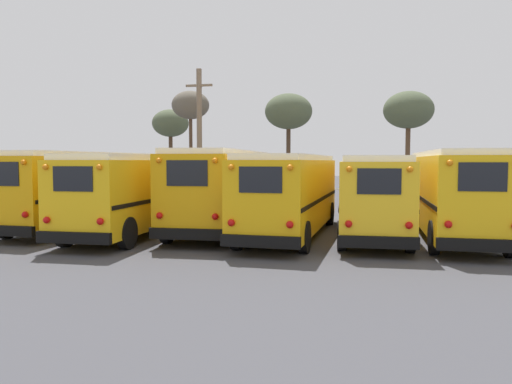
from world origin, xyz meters
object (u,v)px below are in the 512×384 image
object	(u,v)px
school_bus_3	(291,192)
school_bus_2	(224,187)
school_bus_4	(371,193)
bare_tree_2	(190,106)
school_bus_5	(452,191)
school_bus_0	(90,187)
school_bus_1	(141,190)
bare_tree_1	(170,124)
bare_tree_0	(289,112)
bare_tree_3	(408,111)
utility_pole	(199,136)

from	to	relation	value
school_bus_3	school_bus_2	bearing A→B (deg)	159.93
school_bus_4	bare_tree_2	size ratio (longest dim) A/B	1.29
school_bus_4	school_bus_5	world-z (taller)	school_bus_5
school_bus_0	school_bus_1	size ratio (longest dim) A/B	1.03
school_bus_5	bare_tree_1	world-z (taller)	bare_tree_1
school_bus_0	bare_tree_2	world-z (taller)	bare_tree_2
school_bus_4	bare_tree_1	xyz separation A→B (m)	(-15.55, 18.00, 4.20)
school_bus_0	school_bus_2	size ratio (longest dim) A/B	0.99
school_bus_0	bare_tree_0	size ratio (longest dim) A/B	1.27
school_bus_2	bare_tree_1	xyz separation A→B (m)	(-9.49, 17.61, 4.05)
school_bus_2	school_bus_3	bearing A→B (deg)	-20.07
bare_tree_3	utility_pole	bearing A→B (deg)	-143.39
bare_tree_0	bare_tree_1	bearing A→B (deg)	-170.69
school_bus_1	school_bus_2	xyz separation A→B (m)	(3.03, 1.68, 0.10)
school_bus_4	utility_pole	world-z (taller)	utility_pole
school_bus_4	school_bus_5	bearing A→B (deg)	0.62
school_bus_0	bare_tree_3	size ratio (longest dim) A/B	1.24
bare_tree_0	utility_pole	bearing A→B (deg)	-119.77
school_bus_5	bare_tree_3	bearing A→B (deg)	89.66
bare_tree_1	bare_tree_2	size ratio (longest dim) A/B	0.90
bare_tree_1	bare_tree_3	bearing A→B (deg)	11.38
school_bus_2	bare_tree_0	bearing A→B (deg)	90.38
school_bus_1	school_bus_3	xyz separation A→B (m)	(6.05, 0.58, -0.01)
school_bus_0	bare_tree_1	bearing A→B (deg)	100.77
school_bus_1	bare_tree_0	distance (m)	21.64
school_bus_0	utility_pole	world-z (taller)	utility_pole
school_bus_3	school_bus_5	xyz separation A→B (m)	(6.06, 0.75, 0.07)
utility_pole	bare_tree_2	distance (m)	3.55
bare_tree_1	bare_tree_3	distance (m)	19.11
school_bus_1	school_bus_0	bearing A→B (deg)	158.15
school_bus_2	school_bus_3	xyz separation A→B (m)	(3.03, -1.11, -0.11)
bare_tree_0	bare_tree_1	world-z (taller)	bare_tree_0
bare_tree_3	school_bus_5	bearing A→B (deg)	-90.34
school_bus_2	bare_tree_2	bearing A→B (deg)	115.12
bare_tree_0	bare_tree_3	bearing A→B (deg)	13.43
school_bus_1	school_bus_5	bearing A→B (deg)	6.27
bare_tree_3	school_bus_3	bearing A→B (deg)	-105.38
school_bus_1	bare_tree_1	world-z (taller)	bare_tree_1
school_bus_0	bare_tree_0	distance (m)	21.10
school_bus_0	school_bus_1	xyz separation A→B (m)	(3.03, -1.21, -0.06)
school_bus_1	bare_tree_0	world-z (taller)	bare_tree_0
utility_pole	bare_tree_1	world-z (taller)	utility_pole
school_bus_1	school_bus_4	bearing A→B (deg)	8.13
school_bus_1	school_bus_4	distance (m)	9.18
bare_tree_2	utility_pole	bearing A→B (deg)	-58.63
school_bus_1	bare_tree_1	distance (m)	20.77
bare_tree_0	bare_tree_1	xyz separation A→B (m)	(-9.37, -1.54, -0.91)
school_bus_5	bare_tree_0	distance (m)	22.14
school_bus_5	bare_tree_1	xyz separation A→B (m)	(-18.58, 17.97, 4.09)
school_bus_2	bare_tree_0	world-z (taller)	bare_tree_0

